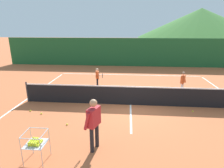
{
  "coord_description": "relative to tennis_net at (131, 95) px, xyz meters",
  "views": [
    {
      "loc": [
        -0.18,
        -8.64,
        3.72
      ],
      "look_at": [
        -0.93,
        -0.03,
        1.07
      ],
      "focal_mm": 29.99,
      "sensor_mm": 36.0,
      "label": 1
    }
  ],
  "objects": [
    {
      "name": "tennis_net",
      "position": [
        0.0,
        0.0,
        0.0
      ],
      "size": [
        10.69,
        0.08,
        1.05
      ],
      "color": "#333338",
      "rests_on": "ground"
    },
    {
      "name": "windscreen_fence",
      "position": [
        0.0,
        9.67,
        0.85
      ],
      "size": [
        24.41,
        0.08,
        2.71
      ],
      "primitive_type": "cube",
      "color": "#1E5B2D",
      "rests_on": "ground"
    },
    {
      "name": "student_1",
      "position": [
        2.97,
        1.93,
        0.28
      ],
      "size": [
        0.42,
        0.51,
        1.3
      ],
      "color": "silver",
      "rests_on": "ground"
    },
    {
      "name": "tennis_ball_2",
      "position": [
        -3.96,
        -1.4,
        -0.47
      ],
      "size": [
        0.07,
        0.07,
        0.07
      ],
      "primitive_type": "sphere",
      "color": "yellow",
      "rests_on": "ground"
    },
    {
      "name": "line_baseline_far",
      "position": [
        0.0,
        6.09,
        -0.5
      ],
      "size": [
        11.1,
        0.08,
        0.01
      ],
      "primitive_type": "cube",
      "color": "white",
      "rests_on": "ground"
    },
    {
      "name": "instructor",
      "position": [
        -1.17,
        -3.61,
        0.51
      ],
      "size": [
        0.47,
        0.84,
        1.69
      ],
      "color": "black",
      "rests_on": "ground"
    },
    {
      "name": "line_sideline_west",
      "position": [
        -5.55,
        0.0,
        -0.5
      ],
      "size": [
        0.08,
        11.57,
        0.01
      ],
      "primitive_type": "cube",
      "color": "white",
      "rests_on": "ground"
    },
    {
      "name": "tennis_ball_4",
      "position": [
        -2.52,
        -2.24,
        -0.47
      ],
      "size": [
        0.07,
        0.07,
        0.07
      ],
      "primitive_type": "sphere",
      "color": "yellow",
      "rests_on": "ground"
    },
    {
      "name": "tennis_ball_3",
      "position": [
        2.82,
        -0.58,
        -0.47
      ],
      "size": [
        0.07,
        0.07,
        0.07
      ],
      "primitive_type": "sphere",
      "color": "yellow",
      "rests_on": "ground"
    },
    {
      "name": "ball_cart",
      "position": [
        -2.74,
        -4.29,
        0.1
      ],
      "size": [
        0.58,
        0.58,
        0.9
      ],
      "color": "#B7B7BC",
      "rests_on": "ground"
    },
    {
      "name": "hill_0",
      "position": [
        25.03,
        63.74,
        4.53
      ],
      "size": [
        43.92,
        43.92,
        10.06
      ],
      "primitive_type": "cone",
      "color": "#38702D",
      "rests_on": "ground"
    },
    {
      "name": "student_0",
      "position": [
        -2.08,
        2.63,
        0.26
      ],
      "size": [
        0.52,
        0.55,
        1.26
      ],
      "color": "black",
      "rests_on": "ground"
    },
    {
      "name": "ground_plane",
      "position": [
        0.0,
        0.0,
        -0.5
      ],
      "size": [
        120.0,
        120.0,
        0.0
      ],
      "primitive_type": "plane",
      "color": "#BC6038"
    },
    {
      "name": "line_service_center",
      "position": [
        0.0,
        0.0,
        -0.5
      ],
      "size": [
        0.08,
        5.32,
        0.01
      ],
      "primitive_type": "cube",
      "color": "white",
      "rests_on": "ground"
    },
    {
      "name": "tennis_ball_1",
      "position": [
        -4.6,
        -1.15,
        -0.47
      ],
      "size": [
        0.07,
        0.07,
        0.07
      ],
      "primitive_type": "sphere",
      "color": "yellow",
      "rests_on": "ground"
    }
  ]
}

